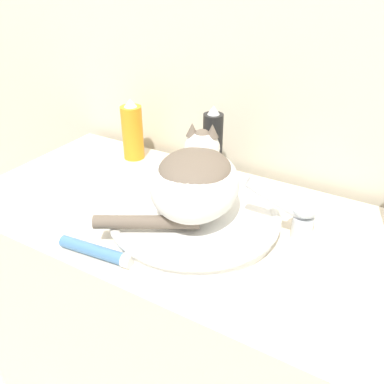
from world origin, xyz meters
The scene contains 8 objects.
wall_back centered at (0.00, 0.58, 1.20)m, with size 8.00×0.05×2.40m.
vanity_counter centered at (0.00, 0.26, 0.42)m, with size 1.05×0.53×0.84m.
sink_basin centered at (0.05, 0.24, 0.86)m, with size 0.38×0.38×0.04m.
cat centered at (0.05, 0.25, 0.96)m, with size 0.28×0.32×0.16m.
faucet centered at (0.26, 0.31, 0.91)m, with size 0.15×0.08×0.13m.
spray_bottle_trigger centered at (-0.28, 0.45, 0.92)m, with size 0.06×0.06×0.18m.
hairspray_can_black centered at (-0.02, 0.45, 0.94)m, with size 0.05×0.05×0.20m.
cream_tube centered at (-0.06, 0.05, 0.86)m, with size 0.17×0.04×0.03m.
Camera 1 is at (0.42, -0.41, 1.36)m, focal length 38.00 mm.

